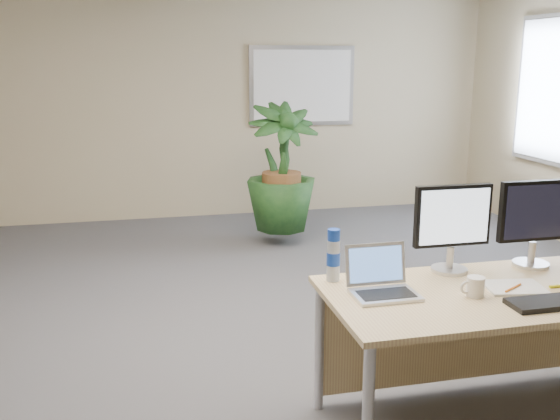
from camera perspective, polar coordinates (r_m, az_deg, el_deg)
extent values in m
plane|color=#46464B|center=(3.99, -0.15, -14.18)|extent=(8.00, 8.00, 0.00)
cube|color=tan|center=(7.50, -7.06, 9.59)|extent=(7.00, 0.04, 2.70)
cube|color=#AEAEB3|center=(7.68, 2.03, 11.26)|extent=(1.30, 0.03, 0.95)
cube|color=white|center=(7.66, 2.07, 11.26)|extent=(1.20, 0.01, 0.85)
cube|color=#AEAEB3|center=(7.15, 23.91, 9.97)|extent=(0.03, 1.30, 1.55)
cube|color=silver|center=(7.14, 23.78, 9.98)|extent=(0.01, 1.20, 1.45)
cube|color=tan|center=(3.35, 21.02, -6.91)|extent=(1.95, 0.82, 0.03)
cube|color=tan|center=(3.78, 17.31, -10.36)|extent=(1.85, 0.02, 0.60)
cylinder|color=silver|center=(3.42, 3.61, -12.40)|extent=(0.05, 0.05, 0.72)
imported|color=#143717|center=(6.34, 0.14, 3.52)|extent=(0.98, 0.98, 1.50)
cylinder|color=silver|center=(3.48, 15.20, -5.27)|extent=(0.19, 0.19, 0.02)
cylinder|color=silver|center=(3.46, 15.27, -4.21)|extent=(0.04, 0.04, 0.12)
cube|color=black|center=(3.40, 15.51, -0.49)|extent=(0.42, 0.04, 0.33)
cube|color=white|center=(3.38, 15.70, -0.59)|extent=(0.39, 0.01, 0.29)
cylinder|color=silver|center=(3.72, 21.93, -4.59)|extent=(0.20, 0.20, 0.02)
cylinder|color=silver|center=(3.70, 22.03, -3.59)|extent=(0.04, 0.04, 0.12)
cube|color=black|center=(3.64, 22.35, -0.05)|extent=(0.43, 0.04, 0.33)
cube|color=black|center=(3.62, 22.57, -0.14)|extent=(0.39, 0.01, 0.29)
cube|color=silver|center=(3.06, 9.59, -7.67)|extent=(0.31, 0.22, 0.02)
cube|color=black|center=(3.04, 9.66, -7.56)|extent=(0.26, 0.14, 0.00)
cube|color=silver|center=(3.14, 8.72, -4.89)|extent=(0.31, 0.06, 0.21)
cube|color=#5689DD|center=(3.13, 8.77, -4.93)|extent=(0.27, 0.04, 0.17)
cube|color=black|center=(3.19, 24.01, -7.68)|extent=(0.47, 0.16, 0.03)
cylinder|color=white|center=(3.15, 17.44, -6.70)|extent=(0.09, 0.09, 0.10)
torus|color=white|center=(3.13, 16.68, -6.80)|extent=(0.07, 0.01, 0.07)
cube|color=white|center=(3.33, 20.63, -6.63)|extent=(0.31, 0.26, 0.01)
cylinder|color=orange|center=(3.28, 20.55, -6.68)|extent=(0.13, 0.08, 0.01)
cylinder|color=#FFFB1A|center=(3.43, 24.23, -6.35)|extent=(0.12, 0.02, 0.02)
cylinder|color=silver|center=(3.21, 4.89, -4.62)|extent=(0.07, 0.07, 0.21)
cylinder|color=blue|center=(3.17, 4.94, -2.27)|extent=(0.06, 0.06, 0.06)
cylinder|color=blue|center=(3.20, 4.90, -4.45)|extent=(0.07, 0.07, 0.07)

